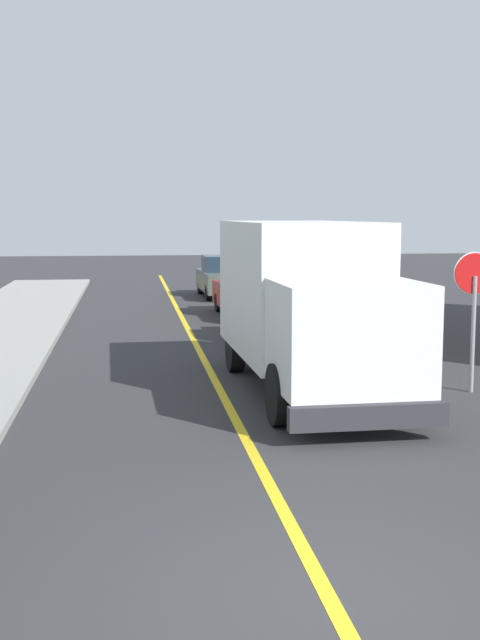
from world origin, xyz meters
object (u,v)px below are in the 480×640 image
(box_truck, at_px, (306,298))
(parked_car_mid, at_px, (249,292))
(stop_sign, at_px, (474,294))
(parked_car_near, at_px, (277,312))
(parked_car_far, at_px, (224,277))

(box_truck, bearing_deg, parked_car_mid, 87.09)
(parked_car_mid, height_order, stop_sign, stop_sign)
(parked_car_mid, bearing_deg, parked_car_near, -90.52)
(parked_car_near, height_order, parked_car_mid, same)
(parked_car_mid, bearing_deg, box_truck, -92.91)
(box_truck, height_order, parked_car_mid, box_truck)
(parked_car_near, distance_m, parked_car_mid, 5.52)
(parked_car_mid, distance_m, parked_car_far, 6.36)
(stop_sign, bearing_deg, parked_car_near, 111.41)
(parked_car_near, height_order, parked_car_far, same)
(box_truck, height_order, parked_car_near, box_truck)
(parked_car_far, bearing_deg, stop_sign, -82.02)
(parked_car_near, bearing_deg, box_truck, -95.17)
(box_truck, height_order, parked_car_far, box_truck)
(parked_car_far, relative_size, stop_sign, 1.68)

